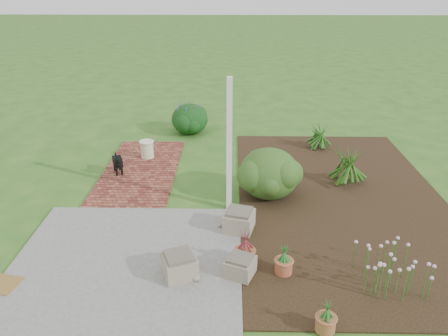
{
  "coord_description": "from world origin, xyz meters",
  "views": [
    {
      "loc": [
        0.35,
        -7.11,
        4.1
      ],
      "look_at": [
        0.2,
        0.4,
        0.7
      ],
      "focal_mm": 35.0,
      "sensor_mm": 36.0,
      "label": 1
    }
  ],
  "objects_px": {
    "cream_ceramic_urn": "(147,149)",
    "evergreen_shrub": "(269,172)",
    "black_dog": "(118,162)",
    "stone_trough_near": "(180,266)"
  },
  "relations": [
    {
      "from": "stone_trough_near",
      "to": "black_dog",
      "type": "xyz_separation_m",
      "value": [
        -1.73,
        3.46,
        0.13
      ]
    },
    {
      "from": "stone_trough_near",
      "to": "black_dog",
      "type": "bearing_deg",
      "value": 116.56
    },
    {
      "from": "black_dog",
      "to": "evergreen_shrub",
      "type": "bearing_deg",
      "value": -40.0
    },
    {
      "from": "stone_trough_near",
      "to": "cream_ceramic_urn",
      "type": "bearing_deg",
      "value": 106.06
    },
    {
      "from": "cream_ceramic_urn",
      "to": "evergreen_shrub",
      "type": "bearing_deg",
      "value": -34.1
    },
    {
      "from": "cream_ceramic_urn",
      "to": "evergreen_shrub",
      "type": "relative_size",
      "value": 0.34
    },
    {
      "from": "evergreen_shrub",
      "to": "stone_trough_near",
      "type": "bearing_deg",
      "value": -120.16
    },
    {
      "from": "cream_ceramic_urn",
      "to": "stone_trough_near",
      "type": "bearing_deg",
      "value": -73.94
    },
    {
      "from": "stone_trough_near",
      "to": "evergreen_shrub",
      "type": "bearing_deg",
      "value": 59.84
    },
    {
      "from": "black_dog",
      "to": "evergreen_shrub",
      "type": "distance_m",
      "value": 3.34
    }
  ]
}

